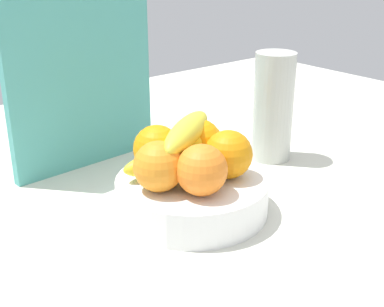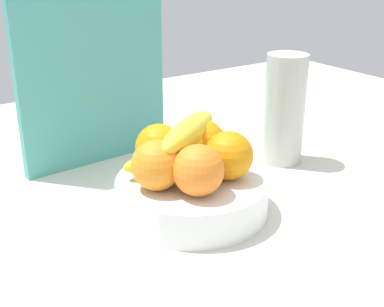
# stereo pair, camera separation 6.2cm
# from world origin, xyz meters

# --- Properties ---
(ground_plane) EXTENTS (1.80, 1.40, 0.03)m
(ground_plane) POSITION_xyz_m (0.00, 0.00, -0.01)
(ground_plane) COLOR silver
(fruit_bowl) EXTENTS (0.23, 0.23, 0.05)m
(fruit_bowl) POSITION_xyz_m (-0.03, -0.02, 0.03)
(fruit_bowl) COLOR white
(fruit_bowl) RESTS_ON ground_plane
(orange_front_left) EXTENTS (0.07, 0.07, 0.07)m
(orange_front_left) POSITION_xyz_m (-0.05, -0.07, 0.09)
(orange_front_left) COLOR orange
(orange_front_left) RESTS_ON fruit_bowl
(orange_front_right) EXTENTS (0.07, 0.07, 0.07)m
(orange_front_right) POSITION_xyz_m (0.01, -0.05, 0.09)
(orange_front_right) COLOR orange
(orange_front_right) RESTS_ON fruit_bowl
(orange_center) EXTENTS (0.07, 0.07, 0.07)m
(orange_center) POSITION_xyz_m (0.01, 0.01, 0.09)
(orange_center) COLOR orange
(orange_center) RESTS_ON fruit_bowl
(orange_back_left) EXTENTS (0.07, 0.07, 0.07)m
(orange_back_left) POSITION_xyz_m (-0.05, 0.03, 0.09)
(orange_back_left) COLOR orange
(orange_back_left) RESTS_ON fruit_bowl
(orange_back_right) EXTENTS (0.07, 0.07, 0.07)m
(orange_back_right) POSITION_xyz_m (-0.09, -0.02, 0.09)
(orange_back_right) COLOR orange
(orange_back_right) RESTS_ON fruit_bowl
(banana_bunch) EXTENTS (0.18, 0.13, 0.08)m
(banana_bunch) POSITION_xyz_m (-0.03, 0.01, 0.10)
(banana_bunch) COLOR yellow
(banana_bunch) RESTS_ON fruit_bowl
(cutting_board) EXTENTS (0.28, 0.04, 0.36)m
(cutting_board) POSITION_xyz_m (-0.06, 0.24, 0.18)
(cutting_board) COLOR teal
(cutting_board) RESTS_ON ground_plane
(thermos_tumbler) EXTENTS (0.07, 0.07, 0.20)m
(thermos_tumbler) POSITION_xyz_m (0.22, 0.04, 0.10)
(thermos_tumbler) COLOR beige
(thermos_tumbler) RESTS_ON ground_plane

